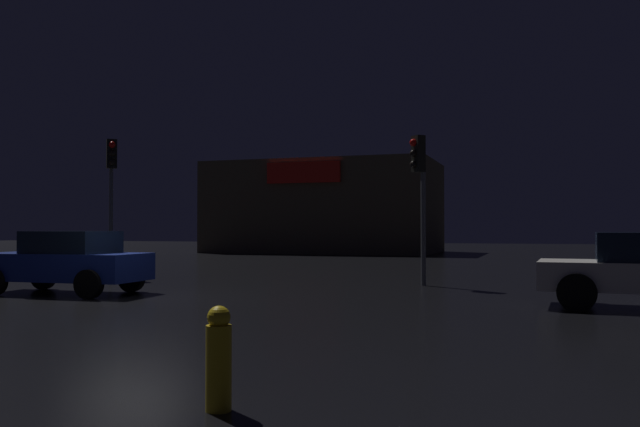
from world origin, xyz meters
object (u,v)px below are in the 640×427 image
(traffic_signal_opposite, at_px, (111,176))
(car_near, at_px, (66,261))
(traffic_signal_main, at_px, (420,177))
(store_building, at_px, (325,208))
(fire_hydrant, at_px, (219,359))

(traffic_signal_opposite, xyz_separation_m, car_near, (2.41, -5.04, -2.49))
(traffic_signal_main, bearing_deg, traffic_signal_opposite, 178.97)
(store_building, relative_size, traffic_signal_main, 3.57)
(traffic_signal_main, relative_size, traffic_signal_opposite, 0.92)
(traffic_signal_main, xyz_separation_m, fire_hydrant, (0.55, -12.85, -2.52))
(store_building, bearing_deg, car_near, -84.23)
(store_building, distance_m, traffic_signal_opposite, 23.78)
(store_building, height_order, traffic_signal_main, store_building)
(traffic_signal_opposite, distance_m, car_near, 6.11)
(store_building, xyz_separation_m, traffic_signal_opposite, (0.50, -23.77, 0.31))
(traffic_signal_opposite, xyz_separation_m, fire_hydrant, (10.54, -13.03, -2.81))
(traffic_signal_opposite, height_order, car_near, traffic_signal_opposite)
(car_near, height_order, fire_hydrant, car_near)
(traffic_signal_main, distance_m, fire_hydrant, 13.11)
(store_building, distance_m, traffic_signal_main, 26.15)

